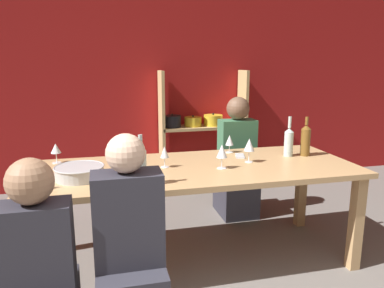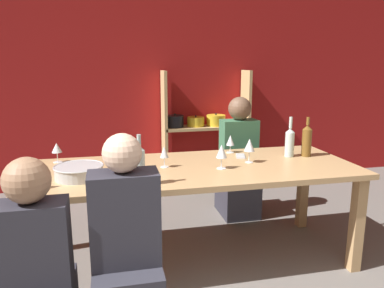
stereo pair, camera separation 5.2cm
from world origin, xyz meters
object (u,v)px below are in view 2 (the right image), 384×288
Objects in this scene: wine_bottle_green at (307,140)px; cell_phone at (240,156)px; wine_glass_white_a at (249,146)px; wine_bottle_amber at (290,142)px; wine_glass_empty_a at (120,161)px; wine_glass_red_e at (35,172)px; person_far_a at (238,171)px; shelf_unit at (204,144)px; mixing_bowl at (79,171)px; wine_glass_red_a at (222,152)px; wine_glass_red_b at (164,153)px; wine_glass_red_c at (230,141)px; wine_bottle_dark at (140,165)px; wine_glass_red_d at (57,149)px; person_near_a at (37,287)px; dining_table at (195,177)px; person_near_b at (127,270)px.

cell_phone is (-0.53, 0.10, -0.13)m from wine_bottle_green.
wine_glass_white_a is 0.23m from cell_phone.
wine_bottle_amber is 2.06× the size of wine_glass_empty_a.
person_far_a is (1.69, 1.08, -0.42)m from wine_glass_red_e.
shelf_unit is 4.32× the size of mixing_bowl.
wine_glass_empty_a is at bearing -176.57° from wine_glass_red_a.
wine_glass_red_b reaches higher than wine_glass_red_c.
wine_bottle_amber is 1.05m from wine_glass_red_b.
wine_glass_red_d is (-0.58, 0.69, -0.02)m from wine_bottle_dark.
person_far_a is at bearing 32.02° from mixing_bowl.
cell_phone is at bearing 14.85° from wine_glass_red_b.
wine_bottle_green is 2.22m from person_near_a.
dining_table is at bearing -18.95° from wine_glass_red_d.
wine_glass_white_a is 0.16× the size of person_far_a.
wine_bottle_dark is 0.64m from person_near_b.
mixing_bowl is 2.01× the size of cell_phone.
dining_table is 0.56m from wine_glass_red_c.
person_far_a reaches higher than wine_glass_white_a.
wine_glass_white_a reaches higher than wine_glass_red_d.
wine_glass_empty_a is 0.85× the size of wine_glass_white_a.
wine_glass_red_a is at bearing -20.48° from wine_glass_red_d.
wine_glass_red_d is 1.48m from wine_glass_white_a.
shelf_unit is 8.60× the size of wine_glass_red_e.
wine_bottle_amber is at bearing 11.96° from wine_glass_red_e.
person_far_a is at bearing 15.70° from wine_glass_red_d.
dining_table is 14.74× the size of cell_phone.
person_near_a is at bearing 44.52° from person_far_a.
person_near_a is 0.91× the size of person_far_a.
wine_glass_red_a is at bearing -165.71° from wine_bottle_green.
wine_glass_empty_a reaches higher than wine_glass_red_c.
wine_glass_red_b is 0.85m from wine_glass_red_d.
wine_glass_red_d is (-1.84, 0.22, -0.01)m from wine_bottle_amber.
wine_bottle_amber reaches higher than person_near_a.
person_far_a reaches higher than wine_glass_red_c.
wine_glass_red_a is 1.12× the size of wine_glass_red_b.
mixing_bowl is 1.01× the size of wine_bottle_green.
person_far_a is (1.18, 0.95, -0.42)m from wine_glass_empty_a.
wine_glass_white_a is at bearing 24.16° from wine_glass_red_a.
wine_glass_empty_a is 1.57m from person_far_a.
wine_bottle_green is at bearing 6.55° from mixing_bowl.
wine_glass_empty_a is at bearing 14.74° from wine_glass_red_e.
wine_glass_white_a is (-0.53, -0.09, -0.00)m from wine_bottle_green.
wine_glass_red_d is at bearing -179.57° from wine_glass_red_c.
person_far_a is (0.46, 0.91, -0.43)m from wine_glass_red_a.
wine_glass_red_b is 1.04× the size of wine_glass_red_d.
wine_glass_red_d is at bearing 173.02° from wine_bottle_green.
shelf_unit is 1.20× the size of person_near_b.
wine_bottle_green is 1.00× the size of wine_bottle_dark.
wine_glass_white_a reaches higher than cell_phone.
dining_table is 1.31m from person_near_a.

